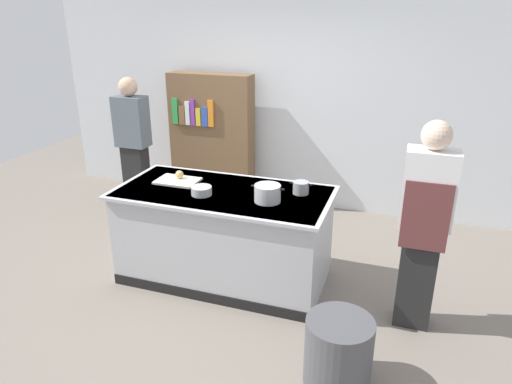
{
  "coord_description": "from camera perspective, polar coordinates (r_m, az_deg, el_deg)",
  "views": [
    {
      "loc": [
        1.57,
        -3.64,
        2.45
      ],
      "look_at": [
        0.25,
        0.2,
        0.85
      ],
      "focal_mm": 32.72,
      "sensor_mm": 36.0,
      "label": 1
    }
  ],
  "objects": [
    {
      "name": "stock_pot",
      "position": [
        4.0,
        1.42,
        -0.16
      ],
      "size": [
        0.29,
        0.23,
        0.15
      ],
      "color": "#B7BABF",
      "rests_on": "counter_island"
    },
    {
      "name": "ground_plane",
      "position": [
        4.67,
        -3.76,
        -10.25
      ],
      "size": [
        10.0,
        10.0,
        0.0
      ],
      "primitive_type": "plane",
      "color": "slate"
    },
    {
      "name": "counter_island",
      "position": [
        4.44,
        -3.91,
        -5.14
      ],
      "size": [
        1.98,
        0.98,
        0.9
      ],
      "color": "#B7BABF",
      "rests_on": "ground_plane"
    },
    {
      "name": "person_guest",
      "position": [
        5.87,
        -14.72,
        5.59
      ],
      "size": [
        0.38,
        0.24,
        1.72
      ],
      "rotation": [
        0.0,
        0.0,
        -1.92
      ],
      "color": "black",
      "rests_on": "ground_plane"
    },
    {
      "name": "bookshelf",
      "position": [
        6.2,
        -5.42,
        6.46
      ],
      "size": [
        1.1,
        0.31,
        1.7
      ],
      "color": "brown",
      "rests_on": "ground_plane"
    },
    {
      "name": "person_chef",
      "position": [
        3.82,
        19.84,
        -3.64
      ],
      "size": [
        0.38,
        0.25,
        1.72
      ],
      "rotation": [
        0.0,
        0.0,
        1.61
      ],
      "color": "#252525",
      "rests_on": "ground_plane"
    },
    {
      "name": "sauce_pan",
      "position": [
        4.2,
        5.51,
        0.53
      ],
      "size": [
        0.21,
        0.14,
        0.11
      ],
      "color": "#99999E",
      "rests_on": "counter_island"
    },
    {
      "name": "back_wall",
      "position": [
        6.03,
        3.72,
        12.39
      ],
      "size": [
        6.4,
        0.12,
        3.0
      ],
      "primitive_type": "cube",
      "color": "silver",
      "rests_on": "ground_plane"
    },
    {
      "name": "cutting_board",
      "position": [
        4.54,
        -9.57,
        1.35
      ],
      "size": [
        0.4,
        0.28,
        0.02
      ],
      "primitive_type": "cube",
      "color": "silver",
      "rests_on": "counter_island"
    },
    {
      "name": "trash_bin",
      "position": [
        3.43,
        10.02,
        -18.74
      ],
      "size": [
        0.47,
        0.47,
        0.51
      ],
      "primitive_type": "cylinder",
      "color": "#4C4C51",
      "rests_on": "ground_plane"
    },
    {
      "name": "mixing_bowl",
      "position": [
        4.19,
        -6.68,
        0.16
      ],
      "size": [
        0.18,
        0.18,
        0.08
      ],
      "primitive_type": "cylinder",
      "color": "#B7BABF",
      "rests_on": "counter_island"
    },
    {
      "name": "onion",
      "position": [
        4.57,
        -9.34,
        2.13
      ],
      "size": [
        0.08,
        0.08,
        0.08
      ],
      "primitive_type": "sphere",
      "color": "tan",
      "rests_on": "cutting_board"
    }
  ]
}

